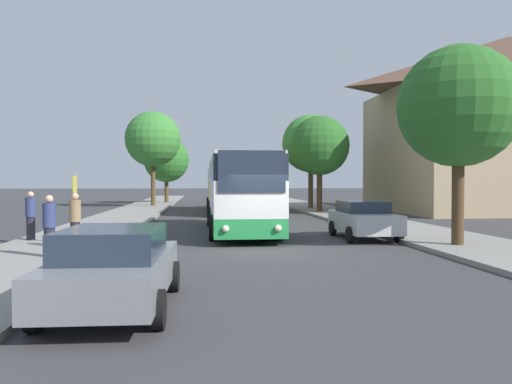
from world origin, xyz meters
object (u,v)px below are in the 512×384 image
(bus_front, at_px, (240,192))
(parked_car_left_curb, at_px, (115,266))
(bus_stop_sign, at_px, (75,201))
(tree_right_far, at_px, (320,146))
(pedestrian_waiting_near, at_px, (75,220))
(bus_middle, at_px, (226,188))
(pedestrian_waiting_far, at_px, (49,226))
(parked_car_right_near, at_px, (363,219))
(tree_left_far, at_px, (153,139))
(tree_left_near, at_px, (166,160))
(tree_right_near, at_px, (311,144))
(tree_right_mid, at_px, (459,107))
(pedestrian_walking_back, at_px, (31,215))

(bus_front, bearing_deg, parked_car_left_curb, -103.91)
(bus_stop_sign, bearing_deg, tree_right_far, 53.93)
(bus_stop_sign, bearing_deg, pedestrian_waiting_near, -76.27)
(bus_middle, xyz_separation_m, pedestrian_waiting_far, (-5.98, -22.32, -0.75))
(parked_car_right_near, distance_m, tree_right_far, 16.13)
(bus_front, relative_size, bus_stop_sign, 4.43)
(tree_left_far, bearing_deg, bus_middle, -52.56)
(parked_car_left_curb, bearing_deg, pedestrian_waiting_near, 110.47)
(tree_left_near, height_order, tree_right_near, tree_right_near)
(bus_middle, xyz_separation_m, tree_right_mid, (6.82, -21.00, 2.98))
(pedestrian_waiting_near, distance_m, tree_right_far, 22.33)
(pedestrian_walking_back, bearing_deg, parked_car_left_curb, 60.93)
(tree_right_near, xyz_separation_m, tree_right_far, (-0.43, -4.86, -0.52))
(parked_car_left_curb, distance_m, bus_stop_sign, 8.89)
(pedestrian_waiting_far, bearing_deg, bus_stop_sign, 61.54)
(tree_left_near, bearing_deg, tree_right_far, -55.20)
(tree_left_near, bearing_deg, parked_car_right_near, -72.95)
(parked_car_left_curb, height_order, tree_left_far, tree_left_far)
(tree_right_near, bearing_deg, parked_car_left_curb, -108.55)
(pedestrian_waiting_near, relative_size, pedestrian_waiting_far, 1.01)
(parked_car_right_near, relative_size, tree_left_far, 0.50)
(parked_car_right_near, xyz_separation_m, tree_right_near, (2.34, 20.37, 4.53))
(bus_stop_sign, height_order, tree_right_far, tree_right_far)
(tree_right_near, bearing_deg, pedestrian_waiting_far, -117.48)
(tree_right_near, bearing_deg, pedestrian_walking_back, -125.68)
(bus_front, xyz_separation_m, bus_stop_sign, (-5.97, -4.68, -0.17))
(bus_front, xyz_separation_m, tree_right_mid, (6.84, -6.22, 2.96))
(pedestrian_walking_back, bearing_deg, bus_middle, -168.00)
(parked_car_left_curb, xyz_separation_m, tree_right_far, (9.80, 25.63, 4.03))
(bus_front, bearing_deg, pedestrian_walking_back, -157.26)
(pedestrian_waiting_near, distance_m, tree_right_mid, 13.10)
(bus_middle, xyz_separation_m, bus_stop_sign, (-5.98, -19.45, -0.16))
(pedestrian_waiting_far, xyz_separation_m, tree_left_near, (0.61, 37.24, 3.47))
(bus_middle, bearing_deg, pedestrian_walking_back, -113.31)
(bus_middle, distance_m, tree_left_far, 10.79)
(pedestrian_waiting_near, bearing_deg, bus_middle, -143.35)
(parked_car_right_near, distance_m, bus_stop_sign, 10.80)
(tree_right_mid, bearing_deg, pedestrian_walking_back, 168.78)
(bus_stop_sign, height_order, tree_right_mid, tree_right_mid)
(tree_right_near, bearing_deg, bus_middle, -159.40)
(pedestrian_waiting_far, relative_size, tree_right_far, 0.26)
(tree_left_near, bearing_deg, pedestrian_walking_back, -94.34)
(bus_middle, bearing_deg, parked_car_left_curb, -96.39)
(bus_front, relative_size, tree_right_mid, 1.57)
(parked_car_left_curb, bearing_deg, parked_car_right_near, 53.89)
(bus_middle, xyz_separation_m, tree_left_near, (-5.37, 14.93, 2.72))
(bus_stop_sign, bearing_deg, bus_front, 38.09)
(bus_middle, relative_size, pedestrian_waiting_near, 6.72)
(tree_left_far, bearing_deg, pedestrian_waiting_near, -89.37)
(pedestrian_waiting_far, bearing_deg, tree_right_near, 34.06)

